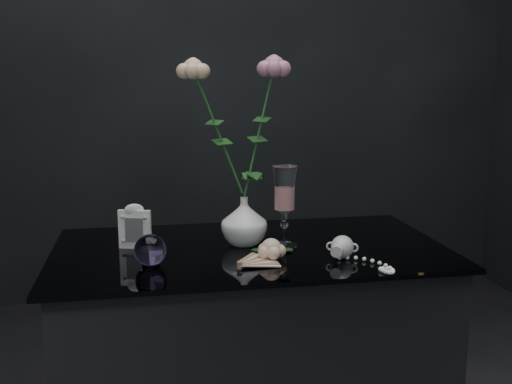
{
  "coord_description": "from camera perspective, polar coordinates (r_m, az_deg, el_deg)",
  "views": [
    {
      "loc": [
        -0.27,
        -1.49,
        1.22
      ],
      "look_at": [
        0.01,
        0.01,
        0.92
      ],
      "focal_mm": 42.0,
      "sensor_mm": 36.0,
      "label": 1
    }
  ],
  "objects": [
    {
      "name": "vase",
      "position": [
        1.64,
        -1.13,
        -2.79
      ],
      "size": [
        0.16,
        0.16,
        0.13
      ],
      "primitive_type": "imported",
      "rotation": [
        0.0,
        0.0,
        0.35
      ],
      "color": "white",
      "rests_on": "table"
    },
    {
      "name": "wine_glass",
      "position": [
        1.6,
        2.73,
        -1.43
      ],
      "size": [
        0.08,
        0.08,
        0.22
      ],
      "primitive_type": null,
      "rotation": [
        0.0,
        0.0,
        -0.28
      ],
      "color": "white",
      "rests_on": "table"
    },
    {
      "name": "pearl_jar",
      "position": [
        1.55,
        8.22,
        -5.11
      ],
      "size": [
        0.27,
        0.27,
        0.06
      ],
      "primitive_type": null,
      "rotation": [
        0.0,
        0.0,
        -0.39
      ],
      "color": "silver",
      "rests_on": "table"
    },
    {
      "name": "paper_fan",
      "position": [
        1.45,
        -1.59,
        -6.92
      ],
      "size": [
        0.25,
        0.22,
        0.02
      ],
      "primitive_type": null,
      "rotation": [
        0.0,
        0.0,
        0.37
      ],
      "color": "#F6E3C5",
      "rests_on": "table"
    },
    {
      "name": "paperweight",
      "position": [
        1.49,
        -10.04,
        -5.47
      ],
      "size": [
        0.1,
        0.1,
        0.08
      ],
      "primitive_type": null,
      "rotation": [
        0.0,
        0.0,
        0.24
      ],
      "color": "#846CB0",
      "rests_on": "table"
    },
    {
      "name": "roses",
      "position": [
        1.59,
        -1.71,
        6.87
      ],
      "size": [
        0.29,
        0.12,
        0.43
      ],
      "color": "#E3BA8C",
      "rests_on": "vase"
    },
    {
      "name": "loose_rose",
      "position": [
        1.51,
        1.46,
        -5.45
      ],
      "size": [
        0.15,
        0.18,
        0.05
      ],
      "primitive_type": null,
      "rotation": [
        0.0,
        0.0,
        -0.19
      ],
      "color": "beige",
      "rests_on": "table"
    },
    {
      "name": "table",
      "position": [
        1.77,
        -0.53,
        -17.16
      ],
      "size": [
        1.05,
        0.58,
        0.76
      ],
      "color": "black",
      "rests_on": "ground"
    },
    {
      "name": "picture_frame",
      "position": [
        1.63,
        -11.47,
        -3.21
      ],
      "size": [
        0.11,
        0.09,
        0.12
      ],
      "primitive_type": null,
      "rotation": [
        0.0,
        0.0,
        -0.29
      ],
      "color": "white",
      "rests_on": "table"
    }
  ]
}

